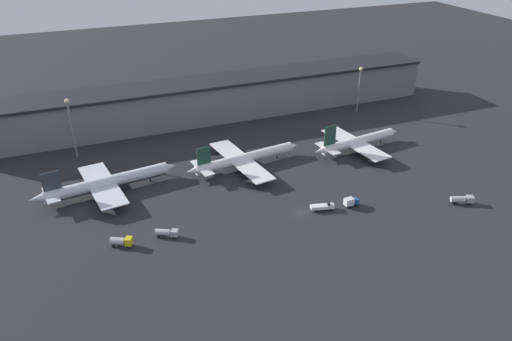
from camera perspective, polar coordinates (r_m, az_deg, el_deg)
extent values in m
plane|color=#26262B|center=(159.06, 5.08, -4.80)|extent=(600.00, 600.00, 0.00)
cube|color=slate|center=(227.57, -4.63, 8.03)|extent=(205.61, 18.48, 16.62)
cube|color=black|center=(224.68, -4.71, 10.17)|extent=(205.61, 20.48, 1.20)
cylinder|color=silver|center=(174.73, -16.55, -1.26)|extent=(41.54, 9.76, 4.04)
cylinder|color=#333842|center=(175.06, -16.52, -1.46)|extent=(39.41, 8.87, 3.43)
cone|color=silver|center=(179.74, -9.86, 0.42)|extent=(5.33, 4.47, 3.83)
cone|color=silver|center=(172.23, -23.62, -2.92)|extent=(6.47, 4.24, 3.43)
cube|color=#333842|center=(170.24, -22.39, -1.14)|extent=(5.65, 1.18, 6.29)
cube|color=silver|center=(172.30, -22.38, -2.52)|extent=(5.62, 12.10, 0.24)
cube|color=silver|center=(174.63, -17.17, -1.57)|extent=(13.30, 33.29, 0.36)
cylinder|color=gray|center=(183.35, -17.45, -0.62)|extent=(4.71, 2.82, 2.22)
cylinder|color=gray|center=(167.73, -15.93, -3.21)|extent=(4.71, 2.82, 2.22)
cylinder|color=black|center=(179.13, -11.99, -0.96)|extent=(0.50, 0.50, 1.82)
cylinder|color=black|center=(177.18, -17.20, -2.02)|extent=(0.50, 0.50, 1.82)
cylinder|color=black|center=(174.41, -16.93, -2.49)|extent=(0.50, 0.50, 1.82)
cylinder|color=white|center=(184.18, -1.23, 1.44)|extent=(39.61, 9.11, 3.64)
cylinder|color=#ADB2B7|center=(184.47, -1.23, 1.26)|extent=(37.58, 8.29, 3.09)
cone|color=white|center=(193.99, 4.18, 2.82)|extent=(4.81, 4.03, 3.46)
cone|color=white|center=(176.11, -7.23, -0.02)|extent=(5.84, 3.83, 3.09)
cube|color=#1E4738|center=(175.46, -6.00, 1.68)|extent=(5.10, 1.11, 6.38)
cube|color=white|center=(177.21, -6.16, 0.33)|extent=(5.47, 13.73, 0.24)
cube|color=white|center=(183.55, -1.77, 1.17)|extent=(13.10, 37.86, 0.36)
cylinder|color=gray|center=(192.86, -2.92, 2.14)|extent=(4.25, 2.54, 2.00)
cylinder|color=gray|center=(176.60, 0.18, -0.42)|extent=(4.25, 2.54, 2.00)
cylinder|color=black|center=(191.65, 2.40, 1.66)|extent=(0.50, 0.50, 1.64)
cylinder|color=black|center=(185.70, -1.97, 0.75)|extent=(0.50, 0.50, 1.64)
cylinder|color=black|center=(183.42, -1.54, 0.39)|extent=(0.50, 0.50, 1.64)
cylinder|color=white|center=(201.42, 11.61, 3.30)|extent=(34.45, 8.45, 3.71)
cylinder|color=#ADB2B7|center=(201.69, 11.59, 3.13)|extent=(32.68, 7.66, 3.16)
cone|color=white|center=(213.18, 15.36, 4.28)|extent=(4.90, 4.11, 3.53)
cone|color=white|center=(190.47, 7.39, 2.26)|extent=(5.95, 3.90, 3.16)
cube|color=#1E4738|center=(190.47, 8.47, 4.00)|extent=(5.20, 1.12, 7.77)
cube|color=white|center=(192.24, 8.20, 2.55)|extent=(5.34, 12.33, 0.24)
cube|color=white|center=(200.56, 11.23, 3.08)|extent=(12.70, 33.96, 0.36)
cylinder|color=gray|center=(208.05, 9.78, 3.78)|extent=(4.33, 2.59, 2.04)
cylinder|color=gray|center=(195.62, 13.16, 1.79)|extent=(4.33, 2.59, 2.04)
cylinder|color=black|center=(210.12, 14.03, 3.29)|extent=(0.50, 0.50, 1.67)
cylinder|color=black|center=(202.49, 10.90, 2.67)|extent=(0.50, 0.50, 1.67)
cylinder|color=black|center=(200.50, 11.44, 2.35)|extent=(0.50, 0.50, 1.67)
cube|color=gold|center=(147.19, -14.32, -7.84)|extent=(2.64, 2.86, 2.30)
cylinder|color=#B7B7BC|center=(148.34, -15.55, -7.76)|extent=(4.47, 3.65, 2.07)
cylinder|color=black|center=(148.73, -14.25, -8.08)|extent=(1.06, 0.92, 0.90)
cylinder|color=black|center=(147.44, -14.46, -8.47)|extent=(1.06, 0.92, 0.90)
cylinder|color=black|center=(150.07, -15.74, -7.94)|extent=(1.06, 0.92, 0.90)
cylinder|color=black|center=(148.79, -15.96, -8.32)|extent=(1.06, 0.92, 0.90)
cube|color=#195199|center=(164.47, 11.31, -3.43)|extent=(1.42, 2.16, 1.76)
cube|color=silver|center=(163.07, 10.58, -3.53)|extent=(2.91, 2.18, 2.35)
cylinder|color=black|center=(165.55, 11.08, -3.65)|extent=(0.91, 0.55, 0.90)
cylinder|color=black|center=(164.44, 11.38, -3.91)|extent=(0.91, 0.55, 0.90)
cylinder|color=black|center=(164.09, 10.21, -3.87)|extent=(0.91, 0.55, 0.90)
cylinder|color=black|center=(162.97, 10.50, -4.14)|extent=(0.91, 0.55, 0.90)
cube|color=white|center=(160.35, 7.59, -4.12)|extent=(7.95, 3.92, 1.12)
cube|color=black|center=(160.34, 8.28, -3.77)|extent=(1.04, 1.65, 0.80)
cylinder|color=black|center=(162.08, 8.34, -4.14)|extent=(1.00, 0.74, 0.90)
cylinder|color=black|center=(160.77, 8.49, -4.44)|extent=(1.00, 0.74, 0.90)
cylinder|color=black|center=(160.86, 6.66, -4.29)|extent=(1.00, 0.74, 0.90)
cylinder|color=black|center=(159.53, 6.80, -4.60)|extent=(1.00, 0.74, 0.90)
cube|color=#9EA3A8|center=(176.28, 23.26, -3.02)|extent=(2.74, 2.79, 2.02)
cylinder|color=#B7B7BC|center=(174.82, 22.08, -3.05)|extent=(5.00, 3.55, 1.95)
cylinder|color=black|center=(177.42, 23.00, -3.24)|extent=(1.04, 0.84, 0.90)
cylinder|color=black|center=(176.14, 23.18, -3.52)|extent=(1.04, 0.84, 0.90)
cylinder|color=black|center=(175.64, 21.57, -3.27)|extent=(1.04, 0.84, 0.90)
cylinder|color=black|center=(174.36, 21.74, -3.55)|extent=(1.04, 0.84, 0.90)
cube|color=#9EA3A8|center=(148.32, -9.28, -7.04)|extent=(2.66, 2.68, 1.85)
cylinder|color=#B7B7BC|center=(149.25, -10.63, -6.94)|extent=(4.65, 3.61, 1.81)
cylinder|color=black|center=(149.66, -9.27, -7.25)|extent=(1.03, 0.86, 0.90)
cylinder|color=black|center=(148.48, -9.42, -7.58)|extent=(1.03, 0.86, 0.90)
cylinder|color=black|center=(150.80, -10.92, -7.11)|extent=(1.03, 0.86, 0.90)
cylinder|color=black|center=(149.63, -11.07, -7.44)|extent=(1.03, 0.86, 0.90)
cylinder|color=slate|center=(200.46, -20.25, 4.33)|extent=(0.70, 0.70, 22.16)
sphere|color=beige|center=(196.39, -20.81, 7.44)|extent=(1.80, 1.80, 1.80)
cylinder|color=slate|center=(236.92, 11.66, 8.82)|extent=(0.70, 0.70, 20.16)
sphere|color=beige|center=(233.71, 11.91, 11.29)|extent=(1.80, 1.80, 1.80)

